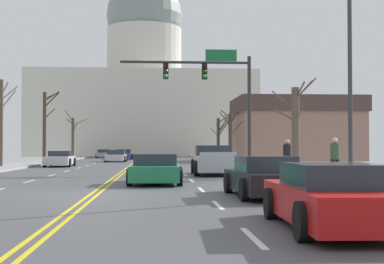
{
  "coord_description": "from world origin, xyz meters",
  "views": [
    {
      "loc": [
        1.9,
        -17.71,
        1.49
      ],
      "look_at": [
        4.73,
        25.75,
        2.63
      ],
      "focal_mm": 53.01,
      "sensor_mm": 36.0,
      "label": 1
    }
  ],
  "objects_px": {
    "sedan_near_03": "(332,198)",
    "sedan_oncoming_02": "(124,155)",
    "sedan_near_01": "(156,170)",
    "sedan_oncoming_00": "(60,159)",
    "pedestrian_01": "(287,156)",
    "sedan_near_02": "(264,178)",
    "street_lamp_right": "(342,50)",
    "signal_gantry": "(214,84)",
    "sedan_oncoming_01": "(116,156)",
    "pedestrian_00": "(335,157)",
    "pickup_truck_near_00": "(213,161)",
    "sedan_oncoming_03": "(104,154)"
  },
  "relations": [
    {
      "from": "sedan_near_03",
      "to": "sedan_oncoming_02",
      "type": "xyz_separation_m",
      "value": [
        -6.92,
        57.0,
        0.0
      ]
    },
    {
      "from": "sedan_near_01",
      "to": "sedan_oncoming_00",
      "type": "distance_m",
      "value": 21.56
    },
    {
      "from": "sedan_near_03",
      "to": "pedestrian_01",
      "type": "distance_m",
      "value": 14.36
    },
    {
      "from": "sedan_near_02",
      "to": "street_lamp_right",
      "type": "bearing_deg",
      "value": 22.63
    },
    {
      "from": "signal_gantry",
      "to": "sedan_near_01",
      "type": "xyz_separation_m",
      "value": [
        -3.51,
        -11.03,
        -4.72
      ]
    },
    {
      "from": "sedan_near_02",
      "to": "sedan_oncoming_01",
      "type": "height_order",
      "value": "sedan_near_02"
    },
    {
      "from": "pedestrian_01",
      "to": "pedestrian_00",
      "type": "bearing_deg",
      "value": -67.96
    },
    {
      "from": "pickup_truck_near_00",
      "to": "sedan_near_01",
      "type": "bearing_deg",
      "value": -113.12
    },
    {
      "from": "pedestrian_01",
      "to": "pickup_truck_near_00",
      "type": "bearing_deg",
      "value": 113.7
    },
    {
      "from": "signal_gantry",
      "to": "sedan_oncoming_00",
      "type": "distance_m",
      "value": 14.94
    },
    {
      "from": "sedan_near_01",
      "to": "pickup_truck_near_00",
      "type": "bearing_deg",
      "value": 66.88
    },
    {
      "from": "signal_gantry",
      "to": "sedan_near_02",
      "type": "bearing_deg",
      "value": -90.98
    },
    {
      "from": "sedan_near_03",
      "to": "sedan_oncoming_02",
      "type": "distance_m",
      "value": 57.42
    },
    {
      "from": "sedan_near_02",
      "to": "sedan_oncoming_00",
      "type": "bearing_deg",
      "value": 111.43
    },
    {
      "from": "sedan_oncoming_01",
      "to": "sedan_oncoming_03",
      "type": "xyz_separation_m",
      "value": [
        -3.16,
        21.58,
        -0.01
      ]
    },
    {
      "from": "pickup_truck_near_00",
      "to": "sedan_oncoming_00",
      "type": "xyz_separation_m",
      "value": [
        -10.28,
        13.11,
        -0.15
      ]
    },
    {
      "from": "sedan_oncoming_03",
      "to": "street_lamp_right",
      "type": "bearing_deg",
      "value": -77.83
    },
    {
      "from": "pickup_truck_near_00",
      "to": "sedan_oncoming_03",
      "type": "bearing_deg",
      "value": 101.85
    },
    {
      "from": "sedan_oncoming_00",
      "to": "pickup_truck_near_00",
      "type": "bearing_deg",
      "value": -51.9
    },
    {
      "from": "signal_gantry",
      "to": "sedan_oncoming_00",
      "type": "height_order",
      "value": "signal_gantry"
    },
    {
      "from": "street_lamp_right",
      "to": "pedestrian_01",
      "type": "height_order",
      "value": "street_lamp_right"
    },
    {
      "from": "sedan_near_01",
      "to": "sedan_oncoming_03",
      "type": "distance_m",
      "value": 56.07
    },
    {
      "from": "signal_gantry",
      "to": "sedan_oncoming_01",
      "type": "relative_size",
      "value": 1.76
    },
    {
      "from": "street_lamp_right",
      "to": "sedan_near_03",
      "type": "distance_m",
      "value": 9.24
    },
    {
      "from": "sedan_near_01",
      "to": "street_lamp_right",
      "type": "bearing_deg",
      "value": -40.03
    },
    {
      "from": "sedan_oncoming_03",
      "to": "sedan_oncoming_01",
      "type": "bearing_deg",
      "value": -81.68
    },
    {
      "from": "sedan_oncoming_01",
      "to": "pedestrian_01",
      "type": "height_order",
      "value": "pedestrian_01"
    },
    {
      "from": "signal_gantry",
      "to": "pedestrian_01",
      "type": "relative_size",
      "value": 4.71
    },
    {
      "from": "pickup_truck_near_00",
      "to": "sedan_near_03",
      "type": "height_order",
      "value": "pickup_truck_near_00"
    },
    {
      "from": "pickup_truck_near_00",
      "to": "sedan_oncoming_01",
      "type": "bearing_deg",
      "value": 104.63
    },
    {
      "from": "sedan_near_01",
      "to": "sedan_near_03",
      "type": "bearing_deg",
      "value": -76.12
    },
    {
      "from": "sedan_oncoming_01",
      "to": "sedan_oncoming_02",
      "type": "xyz_separation_m",
      "value": [
        0.18,
        10.11,
        0.01
      ]
    },
    {
      "from": "sedan_near_01",
      "to": "sedan_oncoming_01",
      "type": "bearing_deg",
      "value": 96.57
    },
    {
      "from": "sedan_near_03",
      "to": "sedan_oncoming_03",
      "type": "xyz_separation_m",
      "value": [
        -10.25,
        68.47,
        -0.02
      ]
    },
    {
      "from": "sedan_near_03",
      "to": "sedan_oncoming_02",
      "type": "relative_size",
      "value": 1.05
    },
    {
      "from": "street_lamp_right",
      "to": "sedan_oncoming_02",
      "type": "bearing_deg",
      "value": 101.21
    },
    {
      "from": "sedan_oncoming_00",
      "to": "sedan_oncoming_03",
      "type": "distance_m",
      "value": 35.3
    },
    {
      "from": "sedan_near_01",
      "to": "sedan_oncoming_03",
      "type": "height_order",
      "value": "sedan_near_01"
    },
    {
      "from": "sedan_near_01",
      "to": "pedestrian_00",
      "type": "xyz_separation_m",
      "value": [
        6.85,
        -1.61,
        0.52
      ]
    },
    {
      "from": "sedan_near_02",
      "to": "sedan_near_03",
      "type": "xyz_separation_m",
      "value": [
        -0.04,
        -6.64,
        0.0
      ]
    },
    {
      "from": "sedan_oncoming_00",
      "to": "sedan_oncoming_02",
      "type": "distance_m",
      "value": 24.09
    },
    {
      "from": "signal_gantry",
      "to": "sedan_oncoming_00",
      "type": "xyz_separation_m",
      "value": [
        -10.71,
        9.29,
        -4.72
      ]
    },
    {
      "from": "sedan_near_01",
      "to": "sedan_oncoming_02",
      "type": "height_order",
      "value": "sedan_near_01"
    },
    {
      "from": "sedan_oncoming_01",
      "to": "sedan_near_02",
      "type": "bearing_deg",
      "value": -79.94
    },
    {
      "from": "sedan_oncoming_02",
      "to": "pedestrian_00",
      "type": "relative_size",
      "value": 2.57
    },
    {
      "from": "sedan_oncoming_01",
      "to": "pedestrian_00",
      "type": "height_order",
      "value": "pedestrian_00"
    },
    {
      "from": "street_lamp_right",
      "to": "sedan_near_02",
      "type": "bearing_deg",
      "value": -157.37
    },
    {
      "from": "sedan_near_01",
      "to": "pedestrian_01",
      "type": "bearing_deg",
      "value": 12.81
    },
    {
      "from": "sedan_oncoming_01",
      "to": "pickup_truck_near_00",
      "type": "bearing_deg",
      "value": -75.37
    },
    {
      "from": "pedestrian_00",
      "to": "sedan_oncoming_02",
      "type": "bearing_deg",
      "value": 103.04
    }
  ]
}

